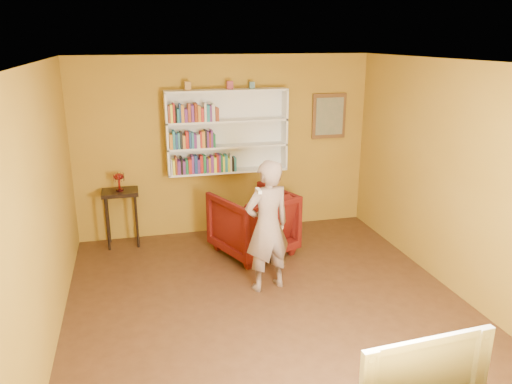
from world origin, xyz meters
TOP-DOWN VIEW (x-y plane):
  - room_shell at (0.00, 0.00)m, footprint 5.30×5.80m
  - bookshelf at (0.00, 2.41)m, footprint 1.80×0.29m
  - books_row_lower at (-0.37, 2.30)m, footprint 0.97×0.19m
  - books_row_middle at (-0.52, 2.30)m, footprint 0.66×0.19m
  - books_row_upper at (-0.51, 2.30)m, footprint 0.72×0.19m
  - ornament_left at (-0.56, 2.35)m, footprint 0.09×0.09m
  - ornament_centre at (0.05, 2.35)m, footprint 0.09×0.09m
  - ornament_right at (0.38, 2.35)m, footprint 0.07×0.07m
  - framed_painting at (1.65, 2.46)m, footprint 0.55×0.05m
  - console_table at (-1.60, 2.25)m, footprint 0.51×0.39m
  - ruby_lustre at (-1.60, 2.25)m, footprint 0.16×0.16m
  - armchair at (0.19, 1.52)m, footprint 1.27×1.28m
  - person at (0.10, 0.45)m, footprint 0.66×0.52m
  - game_remote at (-0.08, 0.20)m, footprint 0.04×0.15m
  - television at (0.44, -2.25)m, footprint 1.01×0.19m

SIDE VIEW (x-z plane):
  - armchair at x=0.19m, z-range 0.00..0.90m
  - console_table at x=-1.60m, z-range 0.27..1.11m
  - television at x=0.44m, z-range 0.45..1.03m
  - person at x=0.10m, z-range 0.00..1.61m
  - room_shell at x=0.00m, z-range -0.42..2.46m
  - ruby_lustre at x=-1.60m, z-range 0.89..1.15m
  - books_row_lower at x=-0.37m, z-range 1.00..1.26m
  - game_remote at x=-0.08m, z-range 1.31..1.35m
  - books_row_middle at x=-0.52m, z-range 1.38..1.64m
  - bookshelf at x=0.00m, z-range 0.98..2.21m
  - framed_painting at x=1.65m, z-range 1.40..2.10m
  - books_row_upper at x=-0.51m, z-range 1.76..2.03m
  - ornament_right at x=0.38m, z-range 2.21..2.31m
  - ornament_centre at x=0.05m, z-range 2.21..2.33m
  - ornament_left at x=-0.56m, z-range 2.21..2.34m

